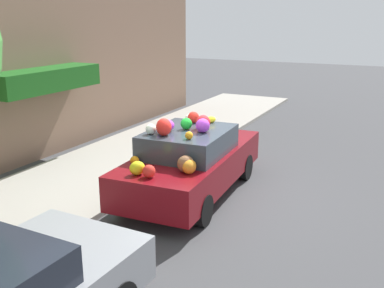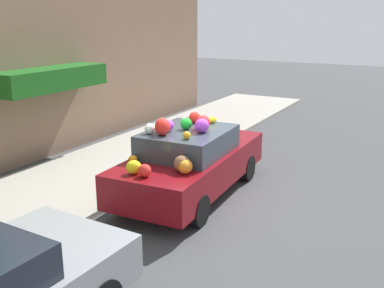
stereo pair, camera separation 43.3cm
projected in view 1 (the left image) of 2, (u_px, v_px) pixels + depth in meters
ground_plane at (195, 194)px, 9.68m from camera, size 60.00×60.00×0.00m
sidewalk_curb at (95, 173)px, 10.82m from camera, size 24.00×3.20×0.11m
building_facade at (17, 63)px, 11.09m from camera, size 18.00×1.20×5.22m
fire_hydrant at (175, 142)px, 12.04m from camera, size 0.20×0.20×0.70m
art_car at (191, 160)px, 9.46m from camera, size 4.38×1.96×1.80m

